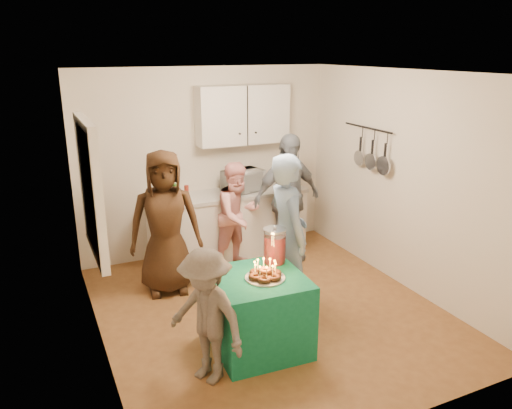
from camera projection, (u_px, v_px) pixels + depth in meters
name	position (u px, v px, depth m)	size (l,w,h in m)	color
floor	(269.00, 310.00, 5.63)	(4.00, 4.00, 0.00)	brown
ceiling	(271.00, 72.00, 4.85)	(4.00, 4.00, 0.00)	white
back_wall	(206.00, 162.00, 6.97)	(3.60, 3.60, 0.00)	silver
left_wall	(92.00, 224.00, 4.51)	(4.00, 4.00, 0.00)	silver
right_wall	(405.00, 182.00, 5.96)	(4.00, 4.00, 0.00)	silver
window_night	(89.00, 189.00, 4.71)	(0.04, 1.00, 1.20)	black
counter	(229.00, 225.00, 7.05)	(2.20, 0.58, 0.86)	white
countertop	(228.00, 194.00, 6.91)	(2.24, 0.62, 0.05)	beige
upper_cabinet	(243.00, 115.00, 6.84)	(1.30, 0.30, 0.80)	white
pot_rack	(365.00, 147.00, 6.44)	(0.12, 1.00, 0.60)	black
microwave	(243.00, 181.00, 6.95)	(0.53, 0.36, 0.30)	white
party_table	(259.00, 313.00, 4.82)	(0.85, 0.85, 0.76)	#106E47
donut_cake	(265.00, 270.00, 4.65)	(0.38, 0.38, 0.18)	#381C0C
punch_jar	(275.00, 247.00, 4.98)	(0.22, 0.22, 0.34)	#AE0D19
man_birthday	(288.00, 235.00, 5.39)	(0.65, 0.43, 1.79)	#8DAACE
woman_back_left	(165.00, 223.00, 5.85)	(0.85, 0.55, 1.73)	brown
woman_back_center	(238.00, 215.00, 6.58)	(0.70, 0.54, 1.43)	pink
woman_back_right	(287.00, 199.00, 6.73)	(1.04, 0.43, 1.77)	#0F1D32
child_near_left	(206.00, 317.00, 4.28)	(0.80, 0.46, 1.24)	#574D46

